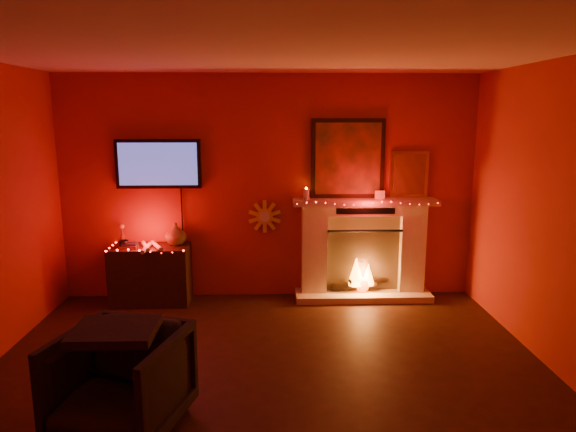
% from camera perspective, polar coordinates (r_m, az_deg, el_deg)
% --- Properties ---
extents(room, '(5.00, 5.00, 5.00)m').
position_cam_1_polar(room, '(3.76, -2.31, -2.20)').
color(room, black).
rests_on(room, ground).
extents(floor, '(5.00, 5.00, 0.00)m').
position_cam_1_polar(floor, '(4.28, -2.16, -20.09)').
color(floor, black).
rests_on(floor, ground).
extents(fireplace, '(1.72, 0.40, 2.18)m').
position_cam_1_polar(fireplace, '(6.32, 8.27, -2.61)').
color(fireplace, beige).
rests_on(fireplace, floor).
extents(tv, '(1.00, 0.07, 1.24)m').
position_cam_1_polar(tv, '(6.28, -14.19, 5.61)').
color(tv, black).
rests_on(tv, room).
extents(sunburst_clock, '(0.40, 0.03, 0.40)m').
position_cam_1_polar(sunburst_clock, '(6.26, -2.61, -0.07)').
color(sunburst_clock, gold).
rests_on(sunburst_clock, room).
extents(console_table, '(0.91, 0.59, 0.96)m').
position_cam_1_polar(console_table, '(6.36, -14.89, -5.99)').
color(console_table, black).
rests_on(console_table, floor).
extents(armchair, '(1.00, 1.02, 0.75)m').
position_cam_1_polar(armchair, '(3.96, -18.08, -17.16)').
color(armchair, black).
rests_on(armchair, floor).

